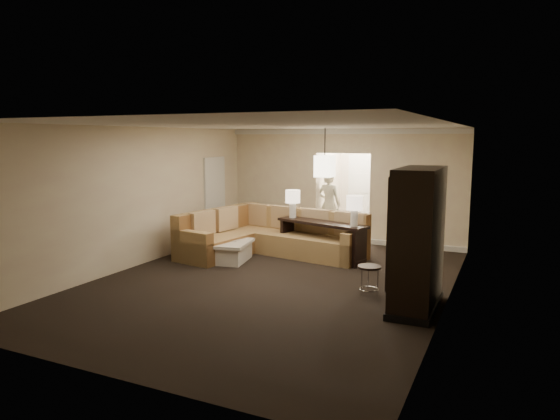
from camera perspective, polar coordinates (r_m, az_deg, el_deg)
The scene contains 19 objects.
ground at distance 9.10m, azimuth -0.92°, elevation -8.21°, with size 8.00×8.00×0.00m, color black.
wall_back at distance 12.50m, azimuth 7.13°, elevation 2.78°, with size 6.00×0.04×2.80m, color beige.
wall_front at distance 5.55m, azimuth -19.41°, elevation -4.51°, with size 6.00×0.04×2.80m, color beige.
wall_left at distance 10.47m, azimuth -15.87°, elevation 1.47°, with size 0.04×8.00×2.80m, color beige.
wall_right at distance 7.97m, azimuth 18.82°, elevation -0.70°, with size 0.04×8.00×2.80m, color beige.
ceiling at distance 8.73m, azimuth -0.96°, elevation 9.70°, with size 6.00×8.00×0.02m, color silver.
crown_molding at distance 12.40m, azimuth 7.17°, elevation 8.89°, with size 6.00×0.10×0.12m, color silver.
baseboard at distance 12.65m, azimuth 6.95°, elevation -3.29°, with size 6.00×0.10×0.12m, color silver.
side_door at distance 12.72m, azimuth -7.45°, elevation 1.28°, with size 0.05×0.90×2.10m, color silver.
foyer at distance 13.79m, azimuth 8.85°, elevation 2.84°, with size 1.44×2.02×2.80m.
sectional_sofa at distance 11.11m, azimuth -1.37°, elevation -3.06°, with size 3.73×2.81×1.01m.
coffee_table at distance 10.63m, azimuth -6.39°, elevation -4.65°, with size 1.23×1.23×0.44m.
console_table at distance 10.70m, azimuth 4.77°, elevation -3.07°, with size 2.15×1.06×0.81m.
armoire at distance 7.76m, azimuth 15.40°, elevation -3.58°, with size 0.64×1.49×2.15m.
drink_table at distance 8.44m, azimuth 10.16°, elevation -7.21°, with size 0.39×0.39×0.49m.
table_lamp_left at distance 11.08m, azimuth 1.46°, elevation 1.23°, with size 0.32×0.32×0.62m.
table_lamp_right at distance 10.11m, azimuth 8.50°, elevation 0.47°, with size 0.32×0.32×0.62m.
pendant_light at distance 11.23m, azimuth 5.12°, elevation 5.02°, with size 0.38×0.38×1.09m.
person at distance 12.98m, azimuth 5.62°, elevation 1.04°, with size 0.69×0.46×1.91m, color beige.
Camera 1 is at (3.83, -7.84, 2.58)m, focal length 32.00 mm.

